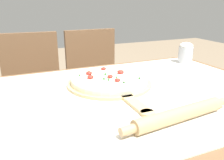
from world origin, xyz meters
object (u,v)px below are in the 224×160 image
pizza_peel (111,84)px  flour_cup (186,52)px  chair_left (33,91)px  rolling_pin (180,114)px  pizza (109,79)px  chair_right (95,82)px

pizza_peel → flour_cup: flour_cup is taller
chair_left → flour_cup: 1.02m
flour_cup → rolling_pin: bearing=-130.8°
rolling_pin → flour_cup: flour_cup is taller
pizza → chair_left: chair_left is taller
flour_cup → chair_left: bearing=150.2°
pizza → flour_cup: flour_cup is taller
pizza_peel → chair_right: chair_right is taller
chair_left → flour_cup: bearing=-25.6°
pizza_peel → flour_cup: 0.60m
pizza_peel → chair_left: size_ratio=0.59×
chair_left → chair_right: same height
rolling_pin → chair_right: (0.10, 1.06, -0.25)m
chair_right → rolling_pin: bearing=-96.2°
pizza → rolling_pin: size_ratio=0.80×
pizza → chair_left: size_ratio=0.37×
chair_left → flour_cup: size_ratio=7.48×
pizza → chair_right: size_ratio=0.37×
rolling_pin → pizza: bearing=99.7°
pizza_peel → chair_right: (0.17, 0.68, -0.23)m
chair_left → chair_right: size_ratio=1.00×
pizza → chair_left: (-0.28, 0.67, -0.25)m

